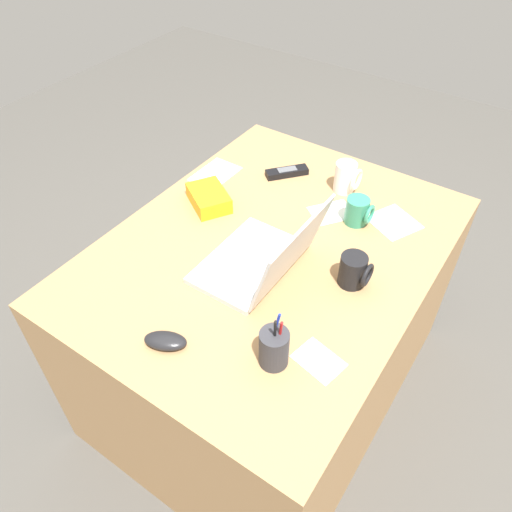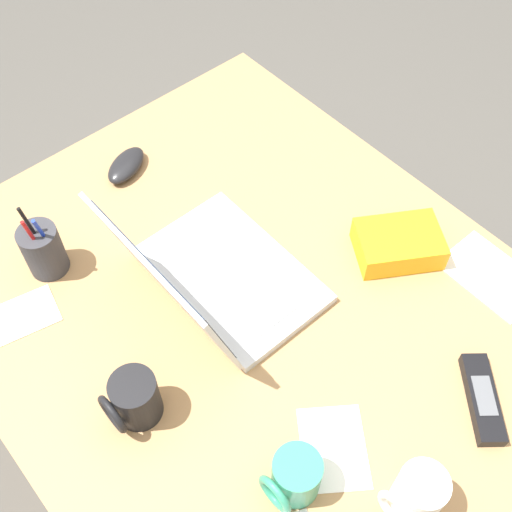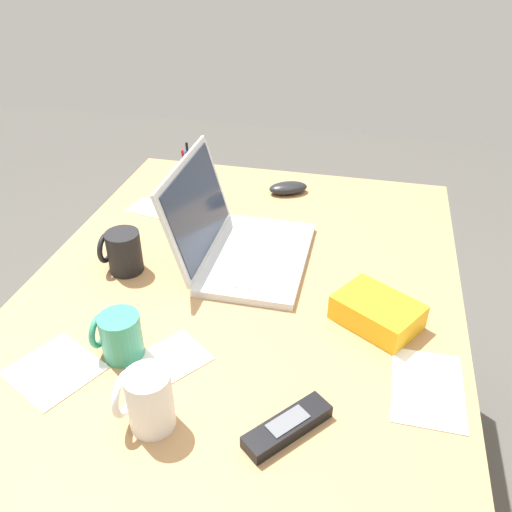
# 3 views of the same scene
# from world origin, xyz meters

# --- Properties ---
(ground_plane) EXTENTS (6.00, 6.00, 0.00)m
(ground_plane) POSITION_xyz_m (0.00, 0.00, 0.00)
(ground_plane) COLOR #4C4944
(desk) EXTENTS (1.23, 0.95, 0.74)m
(desk) POSITION_xyz_m (0.00, 0.00, 0.37)
(desk) COLOR #A87C4F
(desk) RESTS_ON ground
(laptop) EXTENTS (0.34, 0.29, 0.23)m
(laptop) POSITION_xyz_m (0.10, 0.04, 0.79)
(laptop) COLOR silver
(laptop) RESTS_ON desk
(computer_mouse) EXTENTS (0.10, 0.13, 0.03)m
(computer_mouse) POSITION_xyz_m (0.47, -0.02, 0.76)
(computer_mouse) COLOR black
(computer_mouse) RESTS_ON desk
(coffee_mug_white) EXTENTS (0.08, 0.09, 0.10)m
(coffee_mug_white) POSITION_xyz_m (-0.00, 0.28, 0.79)
(coffee_mug_white) COLOR black
(coffee_mug_white) RESTS_ON desk
(coffee_mug_tall) EXTENTS (0.08, 0.09, 0.11)m
(coffee_mug_tall) POSITION_xyz_m (-0.40, 0.05, 0.80)
(coffee_mug_tall) COLOR white
(coffee_mug_tall) RESTS_ON desk
(coffee_mug_spare) EXTENTS (0.08, 0.09, 0.09)m
(coffee_mug_spare) POSITION_xyz_m (-0.26, 0.17, 0.79)
(coffee_mug_spare) COLOR #338C6B
(coffee_mug_spare) RESTS_ON desk
(cordless_phone) EXTENTS (0.15, 0.13, 0.03)m
(cordless_phone) POSITION_xyz_m (-0.36, -0.17, 0.75)
(cordless_phone) COLOR black
(cordless_phone) RESTS_ON desk
(pen_holder) EXTENTS (0.07, 0.07, 0.17)m
(pen_holder) POSITION_xyz_m (0.35, 0.24, 0.80)
(pen_holder) COLOR #333338
(pen_holder) RESTS_ON desk
(snack_bag) EXTENTS (0.18, 0.20, 0.05)m
(snack_bag) POSITION_xyz_m (-0.06, -0.29, 0.77)
(snack_bag) COLOR #F2AD19
(snack_bag) RESTS_ON desk
(paper_note_near_laptop) EXTENTS (0.19, 0.19, 0.00)m
(paper_note_near_laptop) POSITION_xyz_m (-0.33, 0.27, 0.74)
(paper_note_near_laptop) COLOR white
(paper_note_near_laptop) RESTS_ON desk
(paper_note_left) EXTENTS (0.18, 0.12, 0.00)m
(paper_note_left) POSITION_xyz_m (-0.22, -0.39, 0.74)
(paper_note_left) COLOR white
(paper_note_left) RESTS_ON desk
(paper_note_right) EXTENTS (0.11, 0.14, 0.00)m
(paper_note_right) POSITION_xyz_m (0.29, 0.33, 0.74)
(paper_note_right) COLOR white
(paper_note_right) RESTS_ON desk
(paper_note_front) EXTENTS (0.17, 0.17, 0.00)m
(paper_note_front) POSITION_xyz_m (-0.26, 0.08, 0.74)
(paper_note_front) COLOR white
(paper_note_front) RESTS_ON desk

